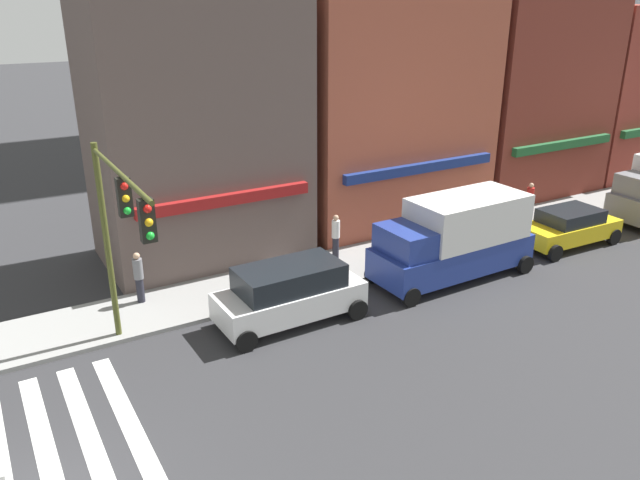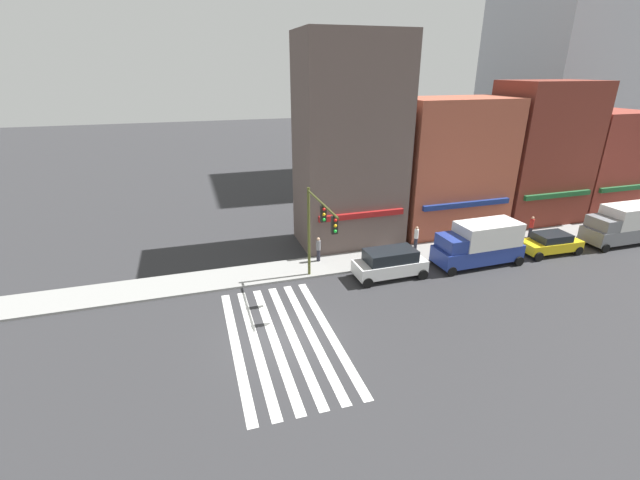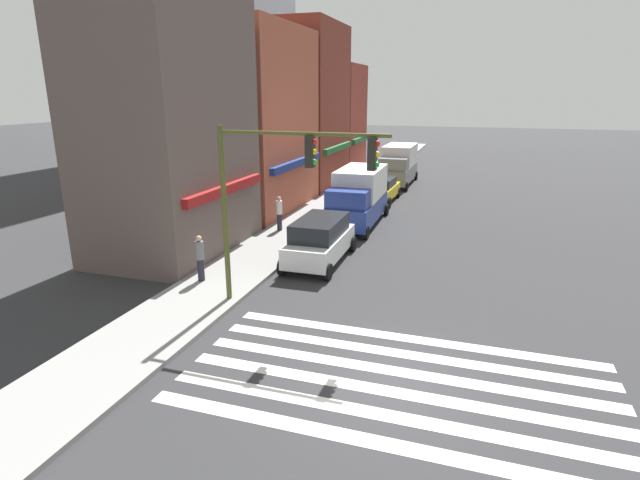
{
  "view_description": "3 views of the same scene",
  "coord_description": "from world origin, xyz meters",
  "px_view_note": "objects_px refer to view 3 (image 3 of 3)",
  "views": [
    {
      "loc": [
        0.12,
        -11.04,
        9.69
      ],
      "look_at": [
        10.04,
        6.0,
        2.0
      ],
      "focal_mm": 35.0,
      "sensor_mm": 36.0,
      "label": 1
    },
    {
      "loc": [
        -3.65,
        -18.05,
        12.82
      ],
      "look_at": [
        3.19,
        4.0,
        3.5
      ],
      "focal_mm": 24.0,
      "sensor_mm": 36.0,
      "label": 2
    },
    {
      "loc": [
        -11.12,
        -1.57,
        7.03
      ],
      "look_at": [
        8.18,
        4.7,
        1.0
      ],
      "focal_mm": 28.0,
      "sensor_mm": 36.0,
      "label": 3
    }
  ],
  "objects_px": {
    "traffic_signal": "(282,179)",
    "box_truck_blue": "(358,196)",
    "box_truck_grey": "(398,164)",
    "pedestrian_white_shirt": "(279,213)",
    "suv_white": "(320,239)",
    "pedestrian_grey_coat": "(200,257)",
    "sedan_yellow": "(381,189)",
    "pedestrian_red_jacket": "(343,182)"
  },
  "relations": [
    {
      "from": "pedestrian_grey_coat",
      "to": "pedestrian_white_shirt",
      "type": "height_order",
      "value": "same"
    },
    {
      "from": "pedestrian_grey_coat",
      "to": "pedestrian_white_shirt",
      "type": "distance_m",
      "value": 7.62
    },
    {
      "from": "sedan_yellow",
      "to": "pedestrian_white_shirt",
      "type": "height_order",
      "value": "pedestrian_white_shirt"
    },
    {
      "from": "traffic_signal",
      "to": "pedestrian_red_jacket",
      "type": "relative_size",
      "value": 3.41
    },
    {
      "from": "box_truck_blue",
      "to": "traffic_signal",
      "type": "bearing_deg",
      "value": -179.38
    },
    {
      "from": "pedestrian_red_jacket",
      "to": "pedestrian_white_shirt",
      "type": "xyz_separation_m",
      "value": [
        -9.91,
        0.67,
        0.0
      ]
    },
    {
      "from": "box_truck_grey",
      "to": "pedestrian_grey_coat",
      "type": "distance_m",
      "value": 24.01
    },
    {
      "from": "traffic_signal",
      "to": "pedestrian_white_shirt",
      "type": "bearing_deg",
      "value": 23.36
    },
    {
      "from": "box_truck_blue",
      "to": "pedestrian_white_shirt",
      "type": "relative_size",
      "value": 3.53
    },
    {
      "from": "suv_white",
      "to": "pedestrian_red_jacket",
      "type": "relative_size",
      "value": 2.67
    },
    {
      "from": "suv_white",
      "to": "box_truck_blue",
      "type": "relative_size",
      "value": 0.76
    },
    {
      "from": "box_truck_grey",
      "to": "pedestrian_grey_coat",
      "type": "bearing_deg",
      "value": 171.9
    },
    {
      "from": "traffic_signal",
      "to": "pedestrian_grey_coat",
      "type": "bearing_deg",
      "value": 72.98
    },
    {
      "from": "box_truck_grey",
      "to": "traffic_signal",
      "type": "bearing_deg",
      "value": -178.88
    },
    {
      "from": "box_truck_blue",
      "to": "pedestrian_grey_coat",
      "type": "bearing_deg",
      "value": 160.54
    },
    {
      "from": "pedestrian_red_jacket",
      "to": "suv_white",
      "type": "bearing_deg",
      "value": 26.17
    },
    {
      "from": "traffic_signal",
      "to": "box_truck_blue",
      "type": "distance_m",
      "value": 12.1
    },
    {
      "from": "pedestrian_red_jacket",
      "to": "traffic_signal",
      "type": "bearing_deg",
      "value": 24.25
    },
    {
      "from": "traffic_signal",
      "to": "box_truck_blue",
      "type": "xyz_separation_m",
      "value": [
        11.76,
        0.36,
        -2.83
      ]
    },
    {
      "from": "box_truck_blue",
      "to": "pedestrian_grey_coat",
      "type": "height_order",
      "value": "box_truck_blue"
    },
    {
      "from": "box_truck_grey",
      "to": "pedestrian_red_jacket",
      "type": "distance_m",
      "value": 6.82
    },
    {
      "from": "pedestrian_red_jacket",
      "to": "pedestrian_white_shirt",
      "type": "bearing_deg",
      "value": 10.87
    },
    {
      "from": "sedan_yellow",
      "to": "pedestrian_grey_coat",
      "type": "bearing_deg",
      "value": 169.93
    },
    {
      "from": "pedestrian_grey_coat",
      "to": "pedestrian_white_shirt",
      "type": "relative_size",
      "value": 1.0
    },
    {
      "from": "box_truck_blue",
      "to": "box_truck_grey",
      "type": "distance_m",
      "value": 13.17
    },
    {
      "from": "box_truck_grey",
      "to": "pedestrian_white_shirt",
      "type": "height_order",
      "value": "box_truck_grey"
    },
    {
      "from": "box_truck_blue",
      "to": "pedestrian_white_shirt",
      "type": "bearing_deg",
      "value": 129.5
    },
    {
      "from": "sedan_yellow",
      "to": "box_truck_grey",
      "type": "relative_size",
      "value": 0.72
    },
    {
      "from": "box_truck_blue",
      "to": "box_truck_grey",
      "type": "bearing_deg",
      "value": -1.12
    },
    {
      "from": "box_truck_grey",
      "to": "pedestrian_red_jacket",
      "type": "height_order",
      "value": "box_truck_grey"
    },
    {
      "from": "suv_white",
      "to": "box_truck_grey",
      "type": "distance_m",
      "value": 19.95
    },
    {
      "from": "suv_white",
      "to": "box_truck_blue",
      "type": "height_order",
      "value": "box_truck_blue"
    },
    {
      "from": "pedestrian_white_shirt",
      "to": "traffic_signal",
      "type": "bearing_deg",
      "value": 49.06
    },
    {
      "from": "box_truck_grey",
      "to": "suv_white",
      "type": "bearing_deg",
      "value": -179.7
    },
    {
      "from": "suv_white",
      "to": "pedestrian_grey_coat",
      "type": "bearing_deg",
      "value": 136.58
    },
    {
      "from": "suv_white",
      "to": "pedestrian_white_shirt",
      "type": "bearing_deg",
      "value": 41.31
    },
    {
      "from": "sedan_yellow",
      "to": "pedestrian_white_shirt",
      "type": "xyz_separation_m",
      "value": [
        -9.22,
        3.44,
        0.23
      ]
    },
    {
      "from": "box_truck_blue",
      "to": "box_truck_grey",
      "type": "relative_size",
      "value": 1.0
    },
    {
      "from": "traffic_signal",
      "to": "pedestrian_red_jacket",
      "type": "height_order",
      "value": "traffic_signal"
    },
    {
      "from": "traffic_signal",
      "to": "box_truck_grey",
      "type": "height_order",
      "value": "traffic_signal"
    },
    {
      "from": "traffic_signal",
      "to": "box_truck_grey",
      "type": "relative_size",
      "value": 0.97
    },
    {
      "from": "box_truck_blue",
      "to": "suv_white",
      "type": "bearing_deg",
      "value": 178.88
    }
  ]
}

